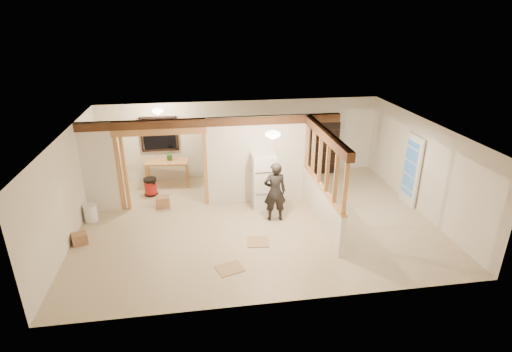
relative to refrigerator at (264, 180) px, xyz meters
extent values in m
cube|color=#BEAB8D|center=(-0.32, -0.83, -0.77)|extent=(9.00, 6.50, 0.01)
cube|color=white|center=(-0.32, -0.83, 1.73)|extent=(9.00, 6.50, 0.01)
cube|color=silver|center=(-0.32, 2.42, 0.48)|extent=(9.00, 0.01, 2.50)
cube|color=silver|center=(-0.32, -4.08, 0.48)|extent=(9.00, 0.01, 2.50)
cube|color=silver|center=(-4.82, -0.83, 0.48)|extent=(0.01, 6.50, 2.50)
cube|color=silver|center=(4.18, -0.83, 0.48)|extent=(0.01, 6.50, 2.50)
cube|color=silver|center=(-4.37, 0.37, 0.48)|extent=(0.90, 0.12, 2.50)
cube|color=silver|center=(-0.12, 0.37, 0.48)|extent=(2.80, 0.12, 2.50)
cube|color=tan|center=(-2.72, 0.37, 0.33)|extent=(2.46, 0.14, 2.20)
cube|color=#54311D|center=(-1.32, 0.37, 1.61)|extent=(7.00, 0.18, 0.22)
cube|color=#54311D|center=(1.28, -1.23, 1.61)|extent=(0.18, 3.30, 0.22)
cube|color=silver|center=(1.28, -1.23, -0.27)|extent=(0.12, 3.20, 1.00)
cube|color=tan|center=(1.28, -1.23, 0.89)|extent=(0.14, 3.20, 1.32)
cube|color=black|center=(-2.92, 2.34, 0.78)|extent=(1.12, 0.10, 1.10)
cube|color=white|center=(4.10, -0.43, 0.23)|extent=(0.12, 0.86, 2.00)
ellipsoid|color=#FFEABF|center=(-0.02, -1.33, 1.71)|extent=(0.36, 0.36, 0.16)
ellipsoid|color=#FFEABF|center=(-2.82, 1.47, 1.71)|extent=(0.32, 0.32, 0.14)
ellipsoid|color=#FFD88C|center=(-2.32, 0.77, 1.41)|extent=(0.07, 0.07, 0.07)
cube|color=white|center=(0.00, 0.00, 0.00)|extent=(0.63, 0.61, 1.53)
imported|color=black|center=(0.15, -0.86, 0.04)|extent=(0.59, 0.39, 1.61)
cube|color=tan|center=(-2.73, 1.84, -0.35)|extent=(1.36, 0.76, 0.83)
imported|color=#297028|center=(-2.62, 1.88, 0.22)|extent=(0.31, 0.28, 0.31)
cylinder|color=#B51D17|center=(-3.21, 1.20, -0.50)|extent=(0.50, 0.50, 0.54)
cube|color=black|center=(2.44, 2.20, 0.12)|extent=(0.89, 0.30, 1.77)
cylinder|color=white|center=(-4.62, -0.20, -0.55)|extent=(0.38, 0.38, 0.44)
cube|color=#996C4A|center=(-2.81, 0.34, -0.61)|extent=(0.38, 0.33, 0.31)
cube|color=#996C4A|center=(-4.36, 0.89, -0.62)|extent=(0.38, 0.38, 0.29)
cube|color=#996C4A|center=(-4.63, -1.35, -0.63)|extent=(0.41, 0.37, 0.27)
cube|color=tan|center=(-0.45, -1.91, -0.76)|extent=(0.57, 0.57, 0.02)
cube|color=tan|center=(-1.21, -2.89, -0.76)|extent=(0.67, 0.60, 0.02)
camera|label=1|loc=(-1.73, -10.01, 4.32)|focal=28.00mm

